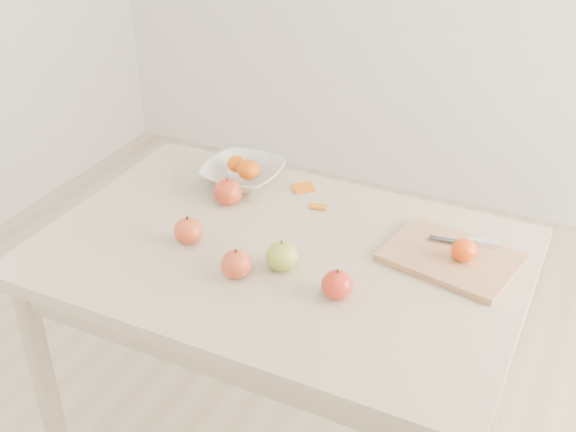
% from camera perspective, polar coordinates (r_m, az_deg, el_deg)
% --- Properties ---
extents(table, '(1.20, 0.80, 0.75)m').
position_cam_1_polar(table, '(1.86, -0.68, -5.18)').
color(table, '#C3AF93').
rests_on(table, ground).
extents(cutting_board, '(0.34, 0.28, 0.02)m').
position_cam_1_polar(cutting_board, '(1.80, 12.74, -3.21)').
color(cutting_board, tan).
rests_on(cutting_board, table).
extents(board_tangerine, '(0.06, 0.06, 0.05)m').
position_cam_1_polar(board_tangerine, '(1.77, 13.73, -2.64)').
color(board_tangerine, '#E03D07').
rests_on(board_tangerine, cutting_board).
extents(fruit_bowl, '(0.22, 0.22, 0.06)m').
position_cam_1_polar(fruit_bowl, '(2.09, -3.61, 3.31)').
color(fruit_bowl, silver).
rests_on(fruit_bowl, table).
extents(bowl_tangerine_near, '(0.05, 0.05, 0.05)m').
position_cam_1_polar(bowl_tangerine_near, '(2.10, -4.09, 4.13)').
color(bowl_tangerine_near, orange).
rests_on(bowl_tangerine_near, fruit_bowl).
extents(bowl_tangerine_far, '(0.07, 0.07, 0.06)m').
position_cam_1_polar(bowl_tangerine_far, '(2.05, -3.10, 3.67)').
color(bowl_tangerine_far, '#DF4107').
rests_on(bowl_tangerine_far, fruit_bowl).
extents(orange_peel_a, '(0.07, 0.07, 0.01)m').
position_cam_1_polar(orange_peel_a, '(2.06, 1.22, 2.14)').
color(orange_peel_a, '#C7590E').
rests_on(orange_peel_a, table).
extents(orange_peel_b, '(0.05, 0.05, 0.01)m').
position_cam_1_polar(orange_peel_b, '(1.98, 2.44, 0.72)').
color(orange_peel_b, orange).
rests_on(orange_peel_b, table).
extents(paring_knife, '(0.17, 0.05, 0.01)m').
position_cam_1_polar(paring_knife, '(1.84, 14.75, -2.02)').
color(paring_knife, silver).
rests_on(paring_knife, cutting_board).
extents(apple_green, '(0.08, 0.08, 0.07)m').
position_cam_1_polar(apple_green, '(1.71, -0.50, -3.19)').
color(apple_green, olive).
rests_on(apple_green, table).
extents(apple_red_c, '(0.07, 0.07, 0.07)m').
position_cam_1_polar(apple_red_c, '(1.70, -4.11, -3.81)').
color(apple_red_c, maroon).
rests_on(apple_red_c, table).
extents(apple_red_b, '(0.07, 0.07, 0.07)m').
position_cam_1_polar(apple_red_b, '(1.83, -7.89, -1.15)').
color(apple_red_b, maroon).
rests_on(apple_red_b, table).
extents(apple_red_a, '(0.08, 0.08, 0.07)m').
position_cam_1_polar(apple_red_a, '(1.99, -4.79, 1.92)').
color(apple_red_a, '#9C0D08').
rests_on(apple_red_a, table).
extents(apple_red_e, '(0.07, 0.07, 0.07)m').
position_cam_1_polar(apple_red_e, '(1.63, 3.91, -5.43)').
color(apple_red_e, '#A2151E').
rests_on(apple_red_e, table).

